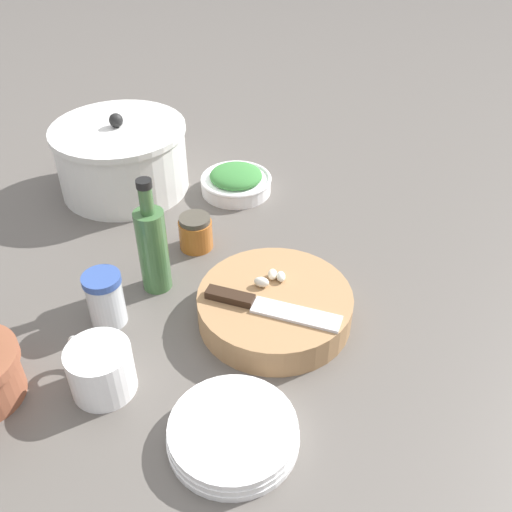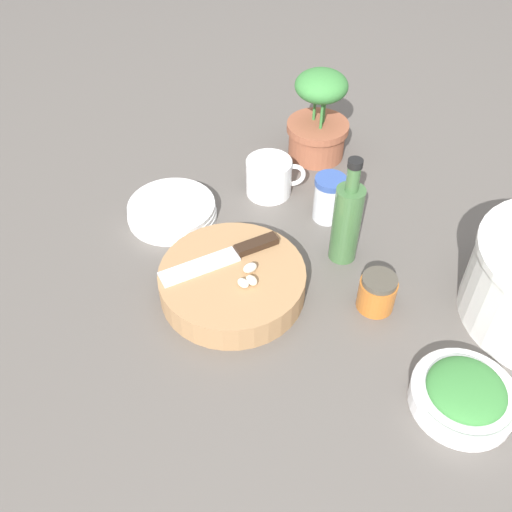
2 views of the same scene
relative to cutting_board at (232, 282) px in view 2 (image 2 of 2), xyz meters
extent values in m
plane|color=#56514C|center=(0.05, 0.08, -0.02)|extent=(5.00, 5.00, 0.00)
cylinder|color=#9E754C|center=(0.00, 0.00, 0.00)|extent=(0.24, 0.24, 0.05)
cube|color=black|center=(-0.03, 0.06, 0.03)|extent=(0.02, 0.08, 0.01)
cube|color=silver|center=(-0.03, -0.04, 0.03)|extent=(0.04, 0.14, 0.01)
ellipsoid|color=silver|center=(0.04, 0.00, 0.03)|extent=(0.02, 0.02, 0.01)
ellipsoid|color=#F1E1C4|center=(0.04, 0.02, 0.03)|extent=(0.02, 0.02, 0.01)
ellipsoid|color=silver|center=(0.01, 0.03, 0.03)|extent=(0.02, 0.02, 0.02)
cylinder|color=white|center=(0.35, 0.19, -0.01)|extent=(0.15, 0.15, 0.03)
torus|color=white|center=(0.35, 0.19, 0.01)|extent=(0.15, 0.15, 0.01)
ellipsoid|color=#387A38|center=(0.35, 0.19, 0.01)|extent=(0.11, 0.11, 0.03)
cylinder|color=silver|center=(-0.09, 0.25, 0.02)|extent=(0.06, 0.06, 0.08)
cylinder|color=#334F99|center=(-0.09, 0.25, 0.06)|extent=(0.06, 0.06, 0.01)
cylinder|color=white|center=(-0.21, 0.19, 0.01)|extent=(0.09, 0.09, 0.08)
torus|color=white|center=(-0.19, 0.23, 0.01)|extent=(0.03, 0.05, 0.05)
cylinder|color=white|center=(-0.23, -0.01, -0.02)|extent=(0.17, 0.17, 0.01)
cylinder|color=white|center=(-0.23, -0.01, -0.01)|extent=(0.17, 0.17, 0.01)
cylinder|color=white|center=(-0.23, -0.01, 0.00)|extent=(0.17, 0.17, 0.01)
cylinder|color=#B26023|center=(0.14, 0.19, 0.00)|extent=(0.06, 0.06, 0.06)
cylinder|color=#474238|center=(0.14, 0.19, 0.04)|extent=(0.06, 0.06, 0.01)
cylinder|color=#3D6638|center=(0.02, 0.21, 0.05)|extent=(0.05, 0.05, 0.15)
cylinder|color=#3D6638|center=(0.02, 0.21, 0.15)|extent=(0.02, 0.02, 0.05)
cylinder|color=black|center=(0.02, 0.21, 0.18)|extent=(0.02, 0.02, 0.01)
cylinder|color=#935138|center=(-0.27, 0.34, 0.01)|extent=(0.12, 0.12, 0.08)
cylinder|color=#935138|center=(-0.27, 0.34, 0.05)|extent=(0.13, 0.13, 0.02)
ellipsoid|color=#387A38|center=(-0.27, 0.34, 0.14)|extent=(0.11, 0.11, 0.06)
cylinder|color=#387A38|center=(-0.29, 0.34, 0.10)|extent=(0.01, 0.01, 0.09)
cylinder|color=#387A38|center=(-0.27, 0.35, 0.10)|extent=(0.01, 0.01, 0.09)
cylinder|color=#387A38|center=(-0.25, 0.34, 0.10)|extent=(0.01, 0.01, 0.09)
camera|label=1|loc=(-0.63, -0.17, 0.62)|focal=40.00mm
camera|label=2|loc=(0.58, -0.27, 0.70)|focal=40.00mm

